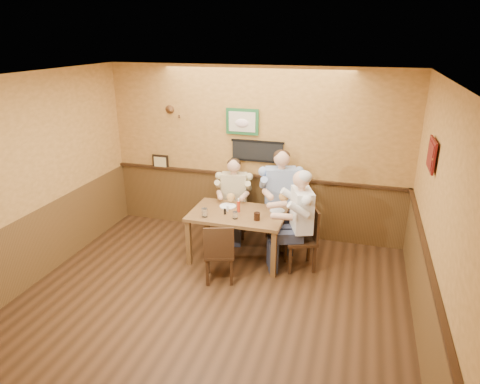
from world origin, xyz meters
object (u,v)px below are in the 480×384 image
(diner_tan_shirt, at_px, (234,202))
(pepper_shaker, at_px, (225,211))
(chair_back_right, at_px, (280,214))
(hot_sauce_bottle, at_px, (238,206))
(diner_blue_polo, at_px, (280,202))
(dining_table, at_px, (238,218))
(chair_right_end, at_px, (300,238))
(water_glass_mid, at_px, (235,215))
(diner_white_elder, at_px, (301,226))
(chair_near_side, at_px, (219,251))
(salt_shaker, at_px, (227,209))
(water_glass_left, at_px, (205,213))
(chair_back_left, at_px, (234,212))
(cola_tumbler, at_px, (257,216))

(diner_tan_shirt, bearing_deg, pepper_shaker, -92.43)
(chair_back_right, distance_m, hot_sauce_bottle, 0.90)
(diner_blue_polo, bearing_deg, chair_back_right, 0.00)
(dining_table, bearing_deg, diner_blue_polo, 53.99)
(chair_right_end, bearing_deg, water_glass_mid, -98.83)
(diner_white_elder, bearing_deg, pepper_shaker, -106.61)
(chair_right_end, height_order, chair_near_side, chair_right_end)
(diner_white_elder, relative_size, salt_shaker, 16.01)
(chair_right_end, height_order, pepper_shaker, chair_right_end)
(dining_table, distance_m, water_glass_left, 0.53)
(pepper_shaker, bearing_deg, diner_blue_polo, 50.09)
(chair_back_left, xyz_separation_m, hot_sauce_bottle, (0.28, -0.69, 0.42))
(water_glass_mid, distance_m, cola_tumbler, 0.32)
(dining_table, bearing_deg, diner_white_elder, -1.52)
(water_glass_left, relative_size, cola_tumbler, 1.11)
(diner_blue_polo, distance_m, diner_white_elder, 0.85)
(diner_blue_polo, bearing_deg, chair_right_end, -75.15)
(water_glass_mid, xyz_separation_m, pepper_shaker, (-0.19, 0.11, -0.01))
(water_glass_left, relative_size, water_glass_mid, 1.20)
(dining_table, relative_size, chair_right_end, 1.49)
(chair_right_end, distance_m, pepper_shaker, 1.17)
(diner_blue_polo, bearing_deg, cola_tumbler, -117.69)
(dining_table, distance_m, water_glass_mid, 0.27)
(water_glass_mid, height_order, pepper_shaker, water_glass_mid)
(diner_blue_polo, distance_m, water_glass_left, 1.34)
(diner_tan_shirt, bearing_deg, chair_back_left, 0.00)
(chair_back_right, bearing_deg, diner_white_elder, -75.15)
(diner_white_elder, height_order, salt_shaker, diner_white_elder)
(chair_near_side, distance_m, cola_tumbler, 0.73)
(chair_back_left, bearing_deg, dining_table, -79.08)
(diner_tan_shirt, height_order, water_glass_left, diner_tan_shirt)
(diner_blue_polo, relative_size, salt_shaker, 16.86)
(chair_right_end, xyz_separation_m, diner_white_elder, (0.00, 0.00, 0.20))
(dining_table, distance_m, hot_sauce_bottle, 0.19)
(chair_back_right, height_order, water_glass_mid, chair_back_right)
(chair_back_right, height_order, salt_shaker, chair_back_right)
(chair_right_end, distance_m, diner_blue_polo, 0.88)
(chair_back_right, relative_size, water_glass_mid, 9.23)
(chair_right_end, relative_size, diner_tan_shirt, 0.77)
(water_glass_left, bearing_deg, salt_shaker, 48.39)
(chair_back_left, xyz_separation_m, diner_white_elder, (1.23, -0.75, 0.24))
(diner_tan_shirt, bearing_deg, salt_shaker, -90.97)
(chair_back_right, bearing_deg, chair_back_left, 160.85)
(chair_back_right, height_order, pepper_shaker, chair_back_right)
(water_glass_mid, bearing_deg, chair_right_end, 11.96)
(diner_blue_polo, height_order, salt_shaker, diner_blue_polo)
(diner_white_elder, bearing_deg, water_glass_mid, -98.83)
(dining_table, height_order, salt_shaker, salt_shaker)
(chair_back_right, bearing_deg, diner_tan_shirt, 160.85)
(chair_right_end, bearing_deg, diner_tan_shirt, -142.02)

